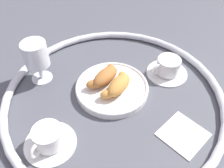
# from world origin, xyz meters

# --- Properties ---
(ground_plane) EXTENTS (2.20, 2.20, 0.00)m
(ground_plane) POSITION_xyz_m (0.00, 0.00, 0.00)
(ground_plane) COLOR #4C4F56
(table_chrome_rim) EXTENTS (0.67, 0.67, 0.02)m
(table_chrome_rim) POSITION_xyz_m (0.00, 0.00, 0.01)
(table_chrome_rim) COLOR silver
(table_chrome_rim) RESTS_ON ground_plane
(pastry_plate) EXTENTS (0.23, 0.23, 0.02)m
(pastry_plate) POSITION_xyz_m (0.02, 0.02, 0.01)
(pastry_plate) COLOR white
(pastry_plate) RESTS_ON ground_plane
(croissant_large) EXTENTS (0.14, 0.06, 0.04)m
(croissant_large) POSITION_xyz_m (0.02, -0.00, 0.04)
(croissant_large) COLOR #CC893D
(croissant_large) RESTS_ON pastry_plate
(croissant_small) EXTENTS (0.14, 0.07, 0.04)m
(croissant_small) POSITION_xyz_m (0.03, 0.05, 0.04)
(croissant_small) COLOR #AD6B33
(croissant_small) RESTS_ON pastry_plate
(coffee_cup_near) EXTENTS (0.14, 0.14, 0.06)m
(coffee_cup_near) POSITION_xyz_m (0.19, -0.10, 0.03)
(coffee_cup_near) COLOR white
(coffee_cup_near) RESTS_ON ground_plane
(coffee_cup_far) EXTENTS (0.14, 0.14, 0.06)m
(coffee_cup_far) POSITION_xyz_m (-0.22, 0.06, 0.03)
(coffee_cup_far) COLOR white
(coffee_cup_far) RESTS_ON ground_plane
(juice_glass_left) EXTENTS (0.08, 0.08, 0.14)m
(juice_glass_left) POSITION_xyz_m (-0.05, 0.25, 0.09)
(juice_glass_left) COLOR white
(juice_glass_left) RESTS_ON ground_plane
(folded_napkin) EXTENTS (0.13, 0.13, 0.01)m
(folded_napkin) POSITION_xyz_m (-0.02, -0.23, 0.00)
(folded_napkin) COLOR silver
(folded_napkin) RESTS_ON ground_plane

